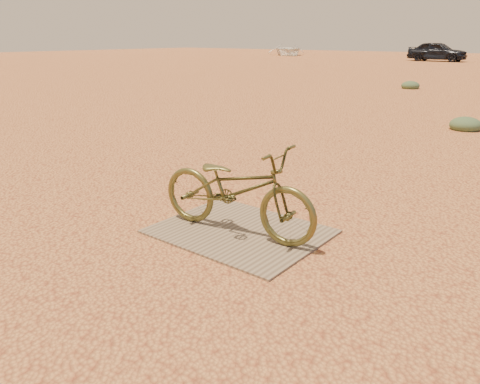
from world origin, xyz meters
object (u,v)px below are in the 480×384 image
Objects in this scene: plywood_board at (240,231)px; boat_near_left at (288,50)px; bicycle at (236,189)px; car at (437,51)px.

plywood_board is 0.30× the size of boat_near_left.
car is (-9.26, 37.77, 0.28)m from bicycle.
bicycle is at bearing -164.25° from car.
car is at bearing 7.87° from bicycle.
car is at bearing 103.79° from plywood_board.
plywood_board is 0.37× the size of car.
car is 0.81× the size of boat_near_left.
bicycle is 48.19m from boat_near_left.
bicycle is at bearing -89.48° from plywood_board.
bicycle reaches higher than plywood_board.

